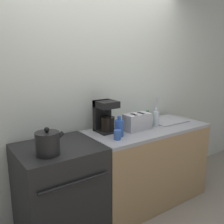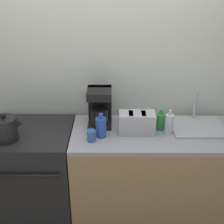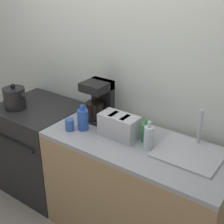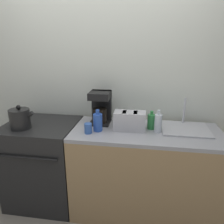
# 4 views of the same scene
# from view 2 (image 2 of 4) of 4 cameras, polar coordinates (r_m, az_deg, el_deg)

# --- Properties ---
(wall_back) EXTENTS (8.00, 0.05, 2.60)m
(wall_back) POSITION_cam_2_polar(r_m,az_deg,el_deg) (2.89, -2.73, 6.84)
(wall_back) COLOR silver
(wall_back) RESTS_ON ground_plane
(stove) EXTENTS (0.74, 0.70, 0.92)m
(stove) POSITION_cam_2_polar(r_m,az_deg,el_deg) (3.03, -14.14, -10.83)
(stove) COLOR black
(stove) RESTS_ON ground_plane
(counter_block) EXTENTS (1.45, 0.64, 0.92)m
(counter_block) POSITION_cam_2_polar(r_m,az_deg,el_deg) (2.96, 7.48, -11.44)
(counter_block) COLOR tan
(counter_block) RESTS_ON ground_plane
(kettle) EXTENTS (0.25, 0.20, 0.24)m
(kettle) POSITION_cam_2_polar(r_m,az_deg,el_deg) (2.67, -18.90, -2.91)
(kettle) COLOR black
(kettle) RESTS_ON stove
(toaster) EXTENTS (0.30, 0.16, 0.18)m
(toaster) POSITION_cam_2_polar(r_m,az_deg,el_deg) (2.64, 4.58, -1.97)
(toaster) COLOR #BCBCC1
(toaster) RESTS_ON counter_block
(coffee_maker) EXTENTS (0.21, 0.23, 0.34)m
(coffee_maker) POSITION_cam_2_polar(r_m,az_deg,el_deg) (2.74, -2.27, 1.11)
(coffee_maker) COLOR black
(coffee_maker) RESTS_ON counter_block
(sink_tray) EXTENTS (0.45, 0.39, 0.28)m
(sink_tray) POSITION_cam_2_polar(r_m,az_deg,el_deg) (2.85, 15.33, -2.40)
(sink_tray) COLOR #B7B7BC
(sink_tray) RESTS_ON counter_block
(bottle_clear) EXTENTS (0.07, 0.07, 0.22)m
(bottle_clear) POSITION_cam_2_polar(r_m,az_deg,el_deg) (2.66, 10.42, -2.15)
(bottle_clear) COLOR silver
(bottle_clear) RESTS_ON counter_block
(bottle_green) EXTENTS (0.08, 0.08, 0.18)m
(bottle_green) POSITION_cam_2_polar(r_m,az_deg,el_deg) (2.72, 8.87, -1.65)
(bottle_green) COLOR #338C47
(bottle_green) RESTS_ON counter_block
(bottle_blue) EXTENTS (0.09, 0.09, 0.21)m
(bottle_blue) POSITION_cam_2_polar(r_m,az_deg,el_deg) (2.57, -2.02, -2.76)
(bottle_blue) COLOR #2D56B7
(bottle_blue) RESTS_ON counter_block
(cup_blue) EXTENTS (0.07, 0.07, 0.10)m
(cup_blue) POSITION_cam_2_polar(r_m,az_deg,el_deg) (2.53, -3.81, -4.35)
(cup_blue) COLOR #3860B2
(cup_blue) RESTS_ON counter_block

